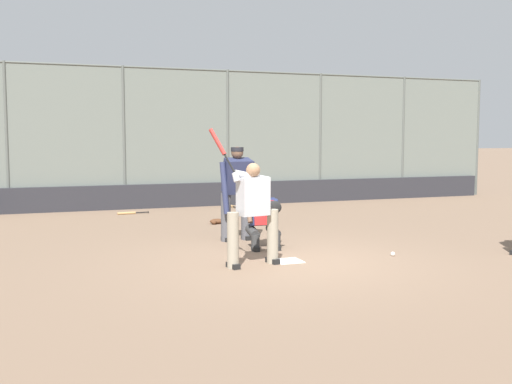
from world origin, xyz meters
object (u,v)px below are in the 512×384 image
at_px(batter_at_plate, 252,210).
at_px(catcher_behind_plate, 264,216).
at_px(spare_bat_by_padding, 129,213).
at_px(baseball_loose, 393,254).
at_px(umpire_home, 237,190).
at_px(spare_bat_near_backstop, 231,206).
at_px(fielding_glove_on_dirt, 216,221).

bearing_deg(batter_at_plate, catcher_behind_plate, -128.71).
relative_size(spare_bat_by_padding, baseball_loose, 11.25).
bearing_deg(spare_bat_by_padding, umpire_home, 102.69).
height_order(catcher_behind_plate, spare_bat_by_padding, catcher_behind_plate).
bearing_deg(spare_bat_near_backstop, batter_at_plate, 163.13).
bearing_deg(catcher_behind_plate, umpire_home, -74.48).
height_order(umpire_home, spare_bat_by_padding, umpire_home).
distance_m(catcher_behind_plate, spare_bat_near_backstop, 6.56).
height_order(spare_bat_near_backstop, baseball_loose, baseball_loose).
distance_m(batter_at_plate, spare_bat_by_padding, 7.13).
xyz_separation_m(batter_at_plate, catcher_behind_plate, (-0.67, -1.28, -0.29)).
bearing_deg(catcher_behind_plate, spare_bat_near_backstop, -97.95).
distance_m(batter_at_plate, catcher_behind_plate, 1.47).
bearing_deg(spare_bat_near_backstop, fielding_glove_on_dirt, 154.94).
xyz_separation_m(umpire_home, spare_bat_by_padding, (1.41, -4.77, -0.95)).
height_order(umpire_home, baseball_loose, umpire_home).
bearing_deg(baseball_loose, batter_at_plate, -2.26).
bearing_deg(umpire_home, catcher_behind_plate, 95.79).
relative_size(catcher_behind_plate, baseball_loose, 15.36).
relative_size(fielding_glove_on_dirt, baseball_loose, 4.50).
bearing_deg(spare_bat_by_padding, catcher_behind_plate, 101.80).
height_order(catcher_behind_plate, baseball_loose, catcher_behind_plate).
distance_m(batter_at_plate, spare_bat_near_backstop, 7.98).
bearing_deg(umpire_home, batter_at_plate, 72.65).
xyz_separation_m(spare_bat_near_backstop, baseball_loose, (-0.42, 7.76, 0.00)).
distance_m(batter_at_plate, baseball_loose, 2.63).
distance_m(umpire_home, fielding_glove_on_dirt, 2.51).
distance_m(spare_bat_near_backstop, baseball_loose, 7.77).
bearing_deg(baseball_loose, spare_bat_near_backstop, -86.90).
bearing_deg(umpire_home, spare_bat_near_backstop, -111.64).
height_order(catcher_behind_plate, spare_bat_near_backstop, catcher_behind_plate).
distance_m(umpire_home, spare_bat_near_backstop, 5.73).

